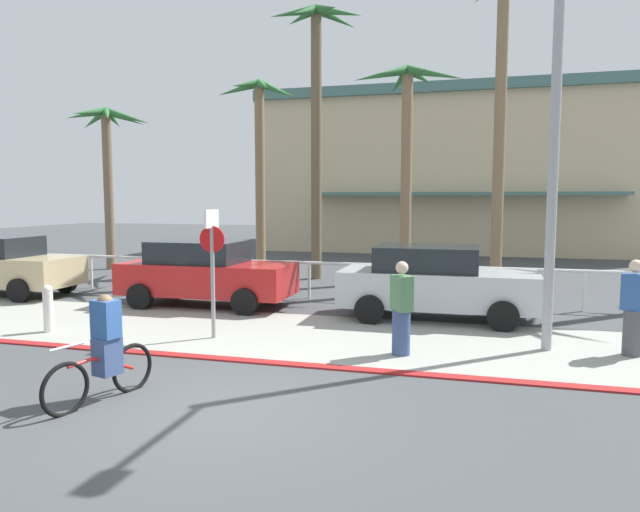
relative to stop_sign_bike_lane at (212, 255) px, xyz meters
name	(u,v)px	position (x,y,z in m)	size (l,w,h in m)	color
ground_plane	(361,292)	(1.69, 6.47, -1.68)	(80.00, 80.00, 0.00)	#424447
sidewalk_strip	(305,336)	(1.69, 0.67, -1.67)	(44.00, 4.00, 0.02)	#9E9E93
curb_paint	(271,362)	(1.69, -1.33, -1.66)	(44.00, 0.24, 0.03)	maroon
building_backdrop	(466,174)	(4.23, 24.33, 2.51)	(21.25, 13.14, 8.34)	beige
rail_fence	(351,270)	(1.69, 4.97, -0.84)	(25.93, 0.08, 1.04)	white
stop_sign_bike_lane	(212,255)	(0.00, 0.00, 0.00)	(0.52, 0.56, 2.56)	gray
bollard_2	(48,308)	(-3.53, -0.43, -1.16)	(0.20, 0.20, 1.00)	white
streetlight_curb	(557,111)	(6.27, 0.53, 2.60)	(0.24, 2.54, 7.50)	#9EA0A5
palm_tree_0	(107,147)	(-8.93, 9.39, 3.07)	(3.60, 2.99, 6.28)	#756047
palm_tree_1	(260,132)	(-2.93, 10.20, 3.56)	(2.97, 3.46, 7.17)	#846B4C
palm_tree_2	(317,83)	(-0.35, 8.87, 4.96)	(3.08, 3.10, 9.19)	brown
palm_tree_3	(407,124)	(2.68, 8.95, 3.51)	(3.62, 2.77, 7.08)	#846B4C
palm_tree_4	(502,51)	(5.57, 8.88, 5.63)	(3.08, 3.20, 9.79)	#846B4C
car_tan_0	(0,265)	(-8.20, 3.15, -0.81)	(4.40, 2.02, 1.69)	tan
car_red_1	(205,273)	(-1.74, 3.16, -0.81)	(4.40, 2.02, 1.69)	red
car_silver_2	(435,282)	(4.09, 3.03, -0.81)	(4.40, 2.02, 1.69)	#B2B7BC
cyclist_red_0	(104,351)	(0.11, -3.61, -0.98)	(0.53, 1.77, 1.50)	black
pedestrian_0	(634,312)	(7.67, 0.75, -0.88)	(0.47, 0.43, 1.72)	#4C4C51
pedestrian_1	(401,312)	(3.75, -0.26, -0.90)	(0.45, 0.48, 1.68)	#384C7A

